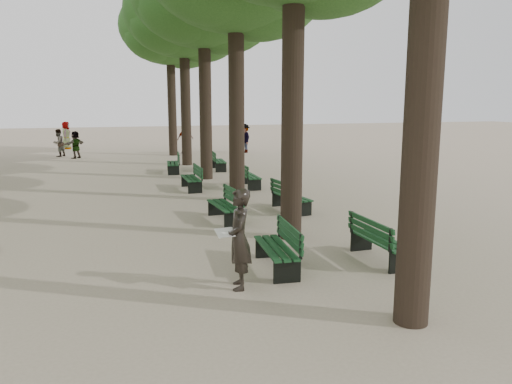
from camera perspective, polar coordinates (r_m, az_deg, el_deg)
name	(u,v)px	position (r m, az deg, el deg)	size (l,w,h in m)	color
ground	(274,287)	(9.22, 2.08, -10.80)	(120.00, 120.00, 0.00)	tan
tree_central_4	(183,14)	(26.82, -8.30, 19.54)	(6.00, 6.00, 9.95)	#33261C
tree_central_5	(170,27)	(31.70, -9.84, 18.05)	(6.00, 6.00, 9.95)	#33261C
bench_left_0	(276,256)	(10.05, 2.34, -7.35)	(0.73, 1.84, 0.92)	black
bench_left_1	(225,212)	(14.03, -3.61, -2.24)	(0.68, 1.83, 0.92)	black
bench_left_2	(191,183)	(19.08, -7.41, 1.06)	(0.58, 1.80, 0.92)	black
bench_left_3	(173,167)	(23.76, -9.46, 2.83)	(0.78, 1.85, 0.92)	black
bench_right_0	(380,248)	(10.88, 13.99, -6.27)	(0.57, 1.80, 0.92)	black
bench_right_1	(291,202)	(15.32, 4.04, -1.17)	(0.77, 1.85, 0.92)	black
bench_right_2	(249,180)	(19.48, -0.77, 1.33)	(0.64, 1.82, 0.92)	black
bench_right_3	(219,165)	(24.43, -4.27, 3.15)	(0.75, 1.85, 0.92)	black
man_with_map	(239,239)	(8.90, -1.94, -5.40)	(0.68, 0.78, 1.82)	black
pedestrian_d	(66,135)	(37.64, -20.87, 6.08)	(0.94, 0.38, 1.92)	#262628
pedestrian_e	(76,145)	(31.25, -19.92, 5.11)	(1.49, 0.32, 1.60)	#262628
pedestrian_a	(58,143)	(32.56, -21.65, 5.24)	(0.81, 0.33, 1.66)	#262628
pedestrian_b	(245,138)	(32.63, -1.28, 6.16)	(1.21, 0.37, 1.87)	#262628
pedestrian_c	(185,139)	(32.55, -8.08, 6.02)	(1.08, 0.37, 1.84)	#262628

